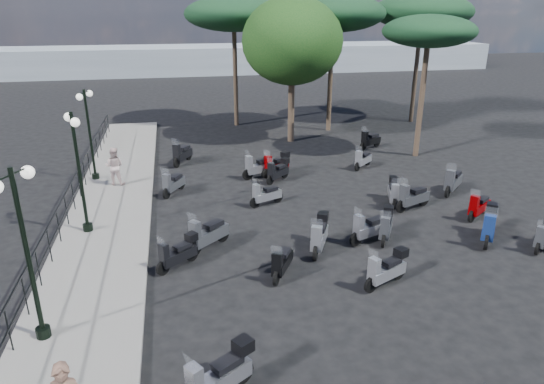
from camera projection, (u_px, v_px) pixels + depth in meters
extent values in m
plane|color=black|center=(298.00, 234.00, 16.65)|extent=(120.00, 120.00, 0.00)
cube|color=slate|center=(110.00, 213.00, 18.14)|extent=(3.00, 30.00, 0.15)
cylinder|color=black|center=(9.00, 330.00, 10.60)|extent=(0.04, 0.04, 1.10)
cylinder|color=black|center=(25.00, 295.00, 11.85)|extent=(0.04, 0.04, 1.10)
cylinder|color=black|center=(38.00, 268.00, 13.10)|extent=(0.04, 0.04, 1.10)
cylinder|color=black|center=(49.00, 245.00, 14.36)|extent=(0.04, 0.04, 1.10)
cylinder|color=black|center=(59.00, 226.00, 15.61)|extent=(0.04, 0.04, 1.10)
cylinder|color=black|center=(66.00, 210.00, 16.86)|extent=(0.04, 0.04, 1.10)
cylinder|color=black|center=(73.00, 196.00, 18.11)|extent=(0.04, 0.04, 1.10)
cylinder|color=black|center=(79.00, 183.00, 19.36)|extent=(0.04, 0.04, 1.10)
cylinder|color=black|center=(84.00, 173.00, 20.61)|extent=(0.04, 0.04, 1.10)
cylinder|color=black|center=(89.00, 163.00, 21.86)|extent=(0.04, 0.04, 1.10)
cylinder|color=black|center=(93.00, 155.00, 23.11)|extent=(0.04, 0.04, 1.10)
cylinder|color=black|center=(97.00, 147.00, 24.36)|extent=(0.04, 0.04, 1.10)
cylinder|color=black|center=(100.00, 140.00, 25.62)|extent=(0.04, 0.04, 1.10)
cylinder|color=black|center=(103.00, 134.00, 26.87)|extent=(0.04, 0.04, 1.10)
cylinder|color=black|center=(106.00, 128.00, 28.12)|extent=(0.04, 0.04, 1.10)
cylinder|color=black|center=(108.00, 123.00, 29.37)|extent=(0.04, 0.04, 1.10)
cube|color=black|center=(68.00, 189.00, 17.29)|extent=(0.04, 26.00, 0.04)
cube|color=black|center=(70.00, 202.00, 17.48)|extent=(0.04, 26.00, 0.04)
cylinder|color=black|center=(43.00, 332.00, 11.20)|extent=(0.33, 0.33, 0.25)
cylinder|color=black|center=(28.00, 258.00, 10.51)|extent=(0.11, 0.11, 4.13)
cylinder|color=black|center=(11.00, 175.00, 9.82)|extent=(0.42, 0.87, 0.04)
sphere|color=white|center=(28.00, 172.00, 10.29)|extent=(0.29, 0.29, 0.29)
cylinder|color=black|center=(88.00, 227.00, 16.54)|extent=(0.33, 0.33, 0.25)
cylinder|color=black|center=(80.00, 174.00, 15.85)|extent=(0.11, 0.11, 4.10)
cylinder|color=black|center=(71.00, 116.00, 15.17)|extent=(0.38, 0.87, 0.04)
sphere|color=white|center=(68.00, 117.00, 15.56)|extent=(0.29, 0.29, 0.29)
sphere|color=white|center=(75.00, 122.00, 14.84)|extent=(0.29, 0.29, 0.29)
cylinder|color=black|center=(96.00, 176.00, 21.54)|extent=(0.32, 0.32, 0.24)
cylinder|color=black|center=(90.00, 135.00, 20.88)|extent=(0.11, 0.11, 3.95)
cylinder|color=black|center=(84.00, 93.00, 20.22)|extent=(0.32, 0.86, 0.04)
sphere|color=white|center=(89.00, 93.00, 20.67)|extent=(0.28, 0.28, 0.28)
sphere|color=white|center=(79.00, 97.00, 19.85)|extent=(0.28, 0.28, 0.28)
imported|color=beige|center=(114.00, 166.00, 20.60)|extent=(0.93, 0.80, 1.63)
cylinder|color=black|center=(243.00, 372.00, 9.99)|extent=(0.48, 0.36, 0.51)
cube|color=#9A9AA4|center=(221.00, 379.00, 9.55)|extent=(1.35, 1.04, 0.36)
cube|color=black|center=(227.00, 363.00, 9.56)|extent=(0.70, 0.61, 0.15)
cube|color=#9A9AA4|center=(195.00, 383.00, 9.05)|extent=(0.37, 0.39, 0.74)
plane|color=white|center=(190.00, 364.00, 8.84)|extent=(0.29, 0.38, 0.39)
cube|color=black|center=(243.00, 345.00, 9.76)|extent=(0.48, 0.48, 0.27)
cylinder|color=black|center=(194.00, 249.00, 15.06)|extent=(0.47, 0.44, 0.53)
cylinder|color=black|center=(223.00, 234.00, 16.05)|extent=(0.47, 0.44, 0.53)
cube|color=#414348|center=(210.00, 235.00, 15.52)|extent=(1.33, 1.24, 0.38)
cube|color=black|center=(213.00, 224.00, 15.55)|extent=(0.72, 0.69, 0.16)
cube|color=#414348|center=(195.00, 233.00, 14.94)|extent=(0.40, 0.41, 0.78)
plane|color=white|center=(193.00, 219.00, 14.71)|extent=(0.35, 0.37, 0.41)
cylinder|color=black|center=(163.00, 268.00, 14.04)|extent=(0.40, 0.34, 0.44)
cylinder|color=black|center=(192.00, 254.00, 14.83)|extent=(0.40, 0.34, 0.44)
cube|color=black|center=(179.00, 256.00, 14.41)|extent=(1.13, 0.98, 0.31)
cube|color=black|center=(182.00, 246.00, 14.43)|extent=(0.60, 0.56, 0.13)
cube|color=black|center=(164.00, 254.00, 13.94)|extent=(0.33, 0.34, 0.64)
plane|color=white|center=(161.00, 242.00, 13.76)|extent=(0.27, 0.32, 0.34)
cube|color=black|center=(191.00, 237.00, 14.63)|extent=(0.43, 0.42, 0.24)
cylinder|color=black|center=(167.00, 193.00, 19.64)|extent=(0.33, 0.45, 0.47)
cylinder|color=black|center=(181.00, 184.00, 20.66)|extent=(0.33, 0.45, 0.47)
cube|color=#414348|center=(174.00, 184.00, 20.13)|extent=(0.95, 1.25, 0.33)
cube|color=black|center=(176.00, 177.00, 20.18)|extent=(0.55, 0.65, 0.14)
cube|color=#414348|center=(167.00, 182.00, 19.55)|extent=(0.36, 0.34, 0.68)
plane|color=white|center=(165.00, 173.00, 19.34)|extent=(0.35, 0.26, 0.36)
cylinder|color=black|center=(177.00, 162.00, 23.45)|extent=(0.34, 0.51, 0.52)
cylinder|color=black|center=(189.00, 155.00, 24.61)|extent=(0.34, 0.51, 0.52)
cube|color=black|center=(183.00, 155.00, 24.01)|extent=(1.00, 1.41, 0.37)
cube|color=black|center=(184.00, 148.00, 24.06)|extent=(0.60, 0.72, 0.15)
cube|color=black|center=(177.00, 152.00, 23.35)|extent=(0.40, 0.36, 0.76)
plane|color=white|center=(175.00, 143.00, 23.12)|extent=(0.40, 0.27, 0.40)
cylinder|color=black|center=(276.00, 278.00, 13.54)|extent=(0.30, 0.43, 0.44)
cylinder|color=black|center=(287.00, 260.00, 14.51)|extent=(0.30, 0.43, 0.44)
cube|color=black|center=(283.00, 263.00, 14.01)|extent=(0.86, 1.19, 0.31)
cube|color=black|center=(284.00, 252.00, 14.05)|extent=(0.51, 0.62, 0.13)
cube|color=black|center=(277.00, 263.00, 13.45)|extent=(0.34, 0.31, 0.64)
plane|color=white|center=(277.00, 251.00, 13.25)|extent=(0.34, 0.24, 0.34)
cylinder|color=black|center=(315.00, 253.00, 14.86)|extent=(0.32, 0.49, 0.50)
cylinder|color=black|center=(322.00, 235.00, 15.99)|extent=(0.32, 0.49, 0.50)
cube|color=#9A9CA4|center=(319.00, 238.00, 15.41)|extent=(0.92, 1.37, 0.35)
cube|color=black|center=(321.00, 227.00, 15.46)|extent=(0.56, 0.70, 0.15)
cube|color=#9A9CA4|center=(316.00, 237.00, 14.77)|extent=(0.38, 0.35, 0.73)
plane|color=white|center=(317.00, 224.00, 14.54)|extent=(0.39, 0.25, 0.39)
cube|color=black|center=(323.00, 217.00, 15.77)|extent=(0.46, 0.47, 0.27)
cylinder|color=black|center=(255.00, 203.00, 18.74)|extent=(0.44, 0.25, 0.44)
cylinder|color=black|center=(278.00, 197.00, 19.31)|extent=(0.44, 0.25, 0.44)
cube|color=#9A9CA4|center=(268.00, 196.00, 18.99)|extent=(1.21, 0.74, 0.31)
cube|color=black|center=(271.00, 189.00, 18.98)|extent=(0.61, 0.46, 0.13)
cube|color=#9A9CA4|center=(256.00, 192.00, 18.63)|extent=(0.29, 0.33, 0.64)
plane|color=white|center=(255.00, 183.00, 18.45)|extent=(0.20, 0.35, 0.34)
cylinder|color=black|center=(266.00, 173.00, 22.08)|extent=(0.44, 0.26, 0.44)
cylinder|color=black|center=(285.00, 169.00, 22.68)|extent=(0.44, 0.26, 0.44)
cube|color=black|center=(276.00, 167.00, 22.35)|extent=(1.21, 0.77, 0.31)
cube|color=black|center=(279.00, 161.00, 22.34)|extent=(0.61, 0.48, 0.13)
cube|color=black|center=(267.00, 164.00, 21.97)|extent=(0.30, 0.33, 0.64)
plane|color=white|center=(266.00, 155.00, 21.79)|extent=(0.21, 0.35, 0.34)
cylinder|color=black|center=(270.00, 180.00, 21.18)|extent=(0.39, 0.37, 0.45)
cylinder|color=black|center=(285.00, 173.00, 22.03)|extent=(0.39, 0.37, 0.45)
cube|color=black|center=(278.00, 173.00, 21.58)|extent=(1.11, 1.04, 0.32)
cube|color=black|center=(280.00, 166.00, 21.61)|extent=(0.60, 0.58, 0.13)
cube|color=black|center=(271.00, 170.00, 21.09)|extent=(0.34, 0.34, 0.65)
plane|color=white|center=(270.00, 161.00, 20.90)|extent=(0.29, 0.31, 0.35)
cube|color=black|center=(285.00, 161.00, 21.83)|extent=(0.43, 0.43, 0.24)
cylinder|color=black|center=(371.00, 285.00, 13.18)|extent=(0.46, 0.29, 0.46)
cylinder|color=black|center=(399.00, 272.00, 13.84)|extent=(0.46, 0.29, 0.46)
cube|color=#9A9CA4|center=(387.00, 272.00, 13.47)|extent=(1.27, 0.83, 0.33)
cube|color=black|center=(391.00, 262.00, 13.47)|extent=(0.65, 0.51, 0.14)
cube|color=#9A9CA4|center=(374.00, 270.00, 13.07)|extent=(0.32, 0.35, 0.68)
plane|color=white|center=(374.00, 256.00, 12.88)|extent=(0.23, 0.36, 0.36)
cube|color=black|center=(401.00, 252.00, 13.63)|extent=(0.43, 0.42, 0.25)
cylinder|color=black|center=(356.00, 239.00, 15.75)|extent=(0.49, 0.27, 0.49)
cylinder|color=black|center=(383.00, 230.00, 16.37)|extent=(0.49, 0.27, 0.49)
cube|color=#9A9AA4|center=(371.00, 229.00, 16.02)|extent=(1.35, 0.80, 0.35)
cube|color=black|center=(376.00, 220.00, 16.00)|extent=(0.68, 0.51, 0.14)
cube|color=#9A9AA4|center=(359.00, 225.00, 15.62)|extent=(0.32, 0.36, 0.71)
plane|color=white|center=(358.00, 213.00, 15.43)|extent=(0.21, 0.39, 0.38)
cylinder|color=black|center=(383.00, 241.00, 15.67)|extent=(0.32, 0.45, 0.46)
cylinder|color=black|center=(387.00, 226.00, 16.69)|extent=(0.32, 0.45, 0.46)
cube|color=#414348|center=(386.00, 228.00, 16.16)|extent=(0.91, 1.24, 0.33)
cube|color=black|center=(387.00, 219.00, 16.21)|extent=(0.54, 0.64, 0.13)
cube|color=#414348|center=(385.00, 227.00, 15.58)|extent=(0.36, 0.33, 0.67)
plane|color=white|center=(386.00, 216.00, 15.38)|extent=(0.35, 0.25, 0.36)
cube|color=black|center=(389.00, 210.00, 16.49)|extent=(0.43, 0.44, 0.25)
cylinder|color=black|center=(248.00, 175.00, 21.76)|extent=(0.51, 0.28, 0.51)
cylinder|color=black|center=(271.00, 170.00, 22.40)|extent=(0.51, 0.28, 0.51)
cube|color=#9A9CA4|center=(261.00, 168.00, 22.04)|extent=(1.41, 0.83, 0.36)
cube|color=black|center=(264.00, 161.00, 22.02)|extent=(0.70, 0.52, 0.15)
cube|color=#9A9CA4|center=(249.00, 164.00, 21.63)|extent=(0.33, 0.38, 0.74)
plane|color=white|center=(248.00, 154.00, 21.43)|extent=(0.22, 0.40, 0.39)
cylinder|color=black|center=(267.00, 173.00, 21.96)|extent=(0.45, 0.35, 0.48)
cylinder|color=black|center=(285.00, 168.00, 22.76)|extent=(0.45, 0.35, 0.48)
cube|color=#770002|center=(277.00, 166.00, 22.33)|extent=(1.26, 1.01, 0.34)
cube|color=black|center=(279.00, 160.00, 22.35)|extent=(0.66, 0.58, 0.14)
cube|color=#770002|center=(268.00, 163.00, 21.85)|extent=(0.35, 0.37, 0.70)
plane|color=white|center=(267.00, 154.00, 21.65)|extent=(0.28, 0.36, 0.37)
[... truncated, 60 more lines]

